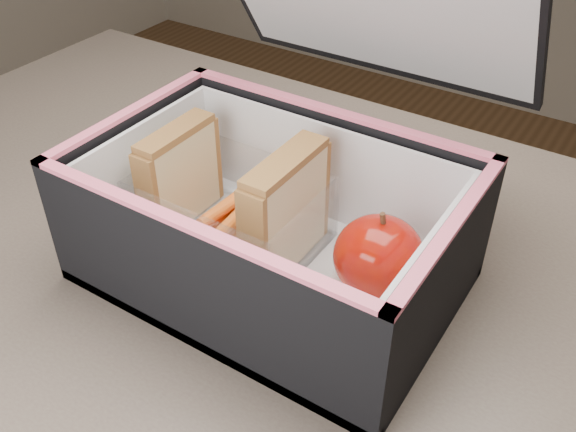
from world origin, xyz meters
name	(u,v)px	position (x,y,z in m)	size (l,w,h in m)	color
kitchen_table	(281,396)	(0.00, 0.00, 0.66)	(1.20, 0.80, 0.75)	#64574B
lunch_bag	(275,212)	(-0.04, 0.05, 0.82)	(0.31, 0.32, 0.29)	black
plastic_tub	(231,210)	(-0.09, 0.06, 0.80)	(0.16, 0.11, 0.06)	white
sandwich_left	(180,174)	(-0.15, 0.06, 0.81)	(0.02, 0.08, 0.09)	#D3B781
sandwich_right	(286,211)	(-0.03, 0.06, 0.82)	(0.03, 0.09, 0.10)	#D3B781
carrot_sticks	(228,219)	(-0.10, 0.06, 0.78)	(0.05, 0.14, 0.03)	#E8541D
paper_napkin	(371,292)	(0.05, 0.06, 0.77)	(0.07, 0.07, 0.01)	white
red_apple	(379,257)	(0.05, 0.06, 0.81)	(0.09, 0.09, 0.08)	maroon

